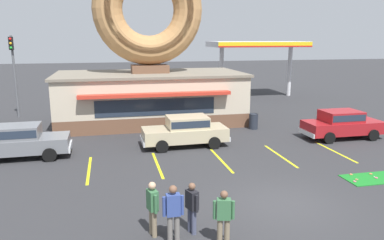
{
  "coord_description": "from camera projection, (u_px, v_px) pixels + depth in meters",
  "views": [
    {
      "loc": [
        -5.68,
        -11.04,
        5.6
      ],
      "look_at": [
        -2.08,
        5.0,
        2.0
      ],
      "focal_mm": 35.0,
      "sensor_mm": 36.0,
      "label": 1
    }
  ],
  "objects": [
    {
      "name": "ground_plane",
      "position": [
        282.0,
        204.0,
        12.93
      ],
      "size": [
        160.0,
        160.0,
        0.0
      ],
      "primitive_type": "plane",
      "color": "#2D2D30"
    },
    {
      "name": "pedestrian_leather_jacket_man",
      "position": [
        173.0,
        211.0,
        10.25
      ],
      "size": [
        0.6,
        0.24,
        1.72
      ],
      "color": "slate",
      "rests_on": "ground"
    },
    {
      "name": "mini_donut_mid_centre",
      "position": [
        351.0,
        174.0,
        15.59
      ],
      "size": [
        0.13,
        0.13,
        0.04
      ],
      "primitive_type": "torus",
      "color": "#D17F47",
      "rests_on": "putting_mat"
    },
    {
      "name": "parking_stripe_centre",
      "position": [
        280.0,
        156.0,
        18.19
      ],
      "size": [
        0.12,
        3.6,
        0.01
      ],
      "primitive_type": "cube",
      "color": "yellow",
      "rests_on": "ground"
    },
    {
      "name": "parking_stripe_mid_left",
      "position": [
        221.0,
        160.0,
        17.55
      ],
      "size": [
        0.12,
        3.6,
        0.01
      ],
      "primitive_type": "cube",
      "color": "yellow",
      "rests_on": "ground"
    },
    {
      "name": "car_champagne",
      "position": [
        186.0,
        130.0,
        19.7
      ],
      "size": [
        4.59,
        2.04,
        1.6
      ],
      "color": "#BCAD89",
      "rests_on": "ground"
    },
    {
      "name": "donut_shop_building",
      "position": [
        150.0,
        67.0,
        24.79
      ],
      "size": [
        12.3,
        6.75,
        10.96
      ],
      "color": "brown",
      "rests_on": "ground"
    },
    {
      "name": "golf_ball",
      "position": [
        374.0,
        177.0,
        15.33
      ],
      "size": [
        0.04,
        0.04,
        0.04
      ],
      "primitive_type": "sphere",
      "color": "white",
      "rests_on": "putting_mat"
    },
    {
      "name": "mini_donut_mid_right",
      "position": [
        371.0,
        174.0,
        15.65
      ],
      "size": [
        0.13,
        0.13,
        0.04
      ],
      "primitive_type": "torus",
      "color": "#D17F47",
      "rests_on": "putting_mat"
    },
    {
      "name": "pedestrian_hooded_kid",
      "position": [
        224.0,
        215.0,
        10.18
      ],
      "size": [
        0.58,
        0.32,
        1.6
      ],
      "color": "#7F7056",
      "rests_on": "ground"
    },
    {
      "name": "mini_donut_mid_left",
      "position": [
        357.0,
        179.0,
        15.03
      ],
      "size": [
        0.13,
        0.13,
        0.04
      ],
      "primitive_type": "torus",
      "color": "#A5724C",
      "rests_on": "putting_mat"
    },
    {
      "name": "pedestrian_blue_sweater_man",
      "position": [
        153.0,
        206.0,
        10.68
      ],
      "size": [
        0.33,
        0.58,
        1.64
      ],
      "color": "#7F7056",
      "rests_on": "ground"
    },
    {
      "name": "mini_donut_near_left",
      "position": [
        376.0,
        178.0,
        15.21
      ],
      "size": [
        0.13,
        0.13,
        0.04
      ],
      "primitive_type": "torus",
      "color": "#D8667F",
      "rests_on": "putting_mat"
    },
    {
      "name": "car_red",
      "position": [
        342.0,
        123.0,
        21.24
      ],
      "size": [
        4.56,
        1.98,
        1.6
      ],
      "color": "maroon",
      "rests_on": "ground"
    },
    {
      "name": "traffic_light_pole",
      "position": [
        14.0,
        66.0,
        26.34
      ],
      "size": [
        0.28,
        0.47,
        5.8
      ],
      "color": "#595B60",
      "rests_on": "ground"
    },
    {
      "name": "mini_donut_near_right",
      "position": [
        355.0,
        181.0,
        14.82
      ],
      "size": [
        0.13,
        0.13,
        0.04
      ],
      "primitive_type": "torus",
      "color": "#D8667F",
      "rests_on": "putting_mat"
    },
    {
      "name": "trash_bin",
      "position": [
        253.0,
        121.0,
        23.51
      ],
      "size": [
        0.57,
        0.57,
        0.97
      ],
      "color": "#232833",
      "rests_on": "ground"
    },
    {
      "name": "gas_station_canopy",
      "position": [
        257.0,
        46.0,
        35.52
      ],
      "size": [
        9.0,
        4.46,
        5.3
      ],
      "color": "silver",
      "rests_on": "ground"
    },
    {
      "name": "parking_stripe_far_left",
      "position": [
        89.0,
        170.0,
        16.27
      ],
      "size": [
        0.12,
        3.6,
        0.01
      ],
      "primitive_type": "cube",
      "color": "yellow",
      "rests_on": "ground"
    },
    {
      "name": "pedestrian_clipboard_woman",
      "position": [
        192.0,
        206.0,
        10.83
      ],
      "size": [
        0.36,
        0.56,
        1.55
      ],
      "color": "#474C66",
      "rests_on": "ground"
    },
    {
      "name": "parking_stripe_mid_right",
      "position": [
        335.0,
        152.0,
        18.84
      ],
      "size": [
        0.12,
        3.6,
        0.01
      ],
      "primitive_type": "cube",
      "color": "yellow",
      "rests_on": "ground"
    },
    {
      "name": "car_grey",
      "position": [
        19.0,
        140.0,
        17.7
      ],
      "size": [
        4.59,
        2.05,
        1.6
      ],
      "color": "slate",
      "rests_on": "ground"
    },
    {
      "name": "parking_stripe_left",
      "position": [
        158.0,
        165.0,
        16.91
      ],
      "size": [
        0.12,
        3.6,
        0.01
      ],
      "primitive_type": "cube",
      "color": "yellow",
      "rests_on": "ground"
    },
    {
      "name": "putting_mat",
      "position": [
        383.0,
        177.0,
        15.33
      ],
      "size": [
        3.28,
        1.26,
        0.03
      ],
      "primitive_type": "cube",
      "color": "#197523",
      "rests_on": "ground"
    }
  ]
}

